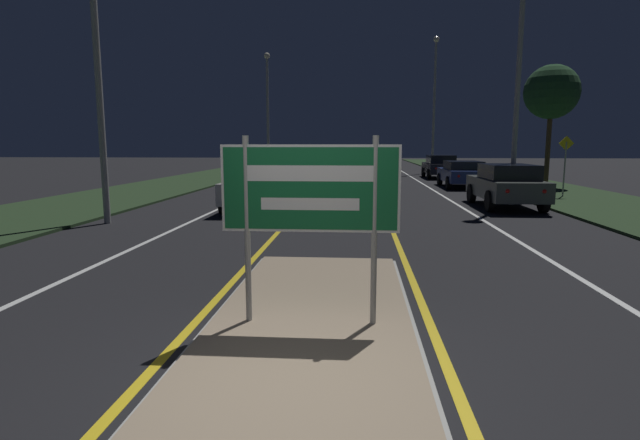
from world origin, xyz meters
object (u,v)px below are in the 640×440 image
car_receding_1 (462,173)px  car_receding_2 (440,166)px  streetlight_right_far (435,92)px  streetlight_left_near (94,14)px  streetlight_right_near (521,28)px  car_receding_0 (506,185)px  streetlight_left_far (268,102)px  highway_sign (310,196)px  car_approaching_0 (260,187)px  warning_sign (565,160)px  car_receding_3 (386,162)px

car_receding_1 → car_receding_2: size_ratio=0.99×
streetlight_right_far → car_receding_1: size_ratio=2.37×
streetlight_left_near → car_receding_2: (12.36, 20.08, -4.79)m
streetlight_right_near → car_receding_0: streetlight_right_near is taller
car_receding_0 → streetlight_left_far: bearing=121.4°
highway_sign → car_receding_1: size_ratio=0.50×
streetlight_left_near → car_approaching_0: 6.94m
streetlight_left_far → warning_sign: size_ratio=3.59×
streetlight_left_far → car_receding_3: 11.07m
streetlight_left_near → car_receding_0: (12.14, 4.52, -4.78)m
streetlight_right_near → car_receding_3: (-3.30, 23.10, -5.42)m
car_approaching_0 → streetlight_right_near: bearing=13.0°
streetlight_right_far → warning_sign: 19.69m
streetlight_left_near → car_receding_0: size_ratio=2.00×
streetlight_right_far → car_receding_3: (-3.50, 1.74, -5.39)m
streetlight_left_far → car_receding_3: size_ratio=2.00×
streetlight_left_far → streetlight_right_far: streetlight_right_far is taller
streetlight_left_near → car_receding_2: streetlight_left_near is taller
car_receding_2 → car_receding_3: bearing=109.8°
streetlight_right_far → car_receding_2: streetlight_right_far is taller
car_receding_1 → car_receding_3: 15.96m
streetlight_left_far → streetlight_left_near: bearing=-90.6°
streetlight_right_near → car_receding_2: size_ratio=2.08×
streetlight_right_near → highway_sign: bearing=-115.3°
streetlight_left_near → warning_sign: bearing=26.9°
car_receding_2 → warning_sign: (3.03, -12.28, 0.76)m
streetlight_left_near → car_receding_1: 18.45m
streetlight_left_near → car_approaching_0: size_ratio=2.09×
streetlight_right_far → car_receding_3: 6.66m
streetlight_right_near → car_approaching_0: size_ratio=2.17×
car_receding_2 → warning_sign: size_ratio=1.79×
streetlight_right_far → warning_sign: bearing=-82.3°
warning_sign → car_receding_2: bearing=103.9°
highway_sign → streetlight_left_far: (-6.17, 31.64, 3.69)m
highway_sign → car_receding_3: (2.88, 36.17, -0.81)m
streetlight_right_far → streetlight_left_far: bearing=-167.5°
streetlight_right_far → car_receding_2: (-0.46, -6.69, -5.39)m
highway_sign → streetlight_right_far: 35.31m
car_receding_1 → streetlight_left_near: bearing=-133.8°
highway_sign → car_receding_2: 28.38m
streetlight_left_near → car_receding_3: streetlight_left_near is taller
car_receding_1 → car_receding_2: bearing=89.8°
highway_sign → car_receding_3: bearing=85.4°
streetlight_left_far → streetlight_right_far: (12.55, 2.78, 0.89)m
streetlight_left_far → car_receding_2: (12.09, -3.90, -4.49)m
highway_sign → car_receding_3: size_ratio=0.49×
streetlight_right_near → car_receding_2: streetlight_right_near is taller
streetlight_right_far → car_receding_0: size_ratio=2.34×
highway_sign → warning_sign: size_ratio=0.89×
warning_sign → car_receding_1: bearing=121.3°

